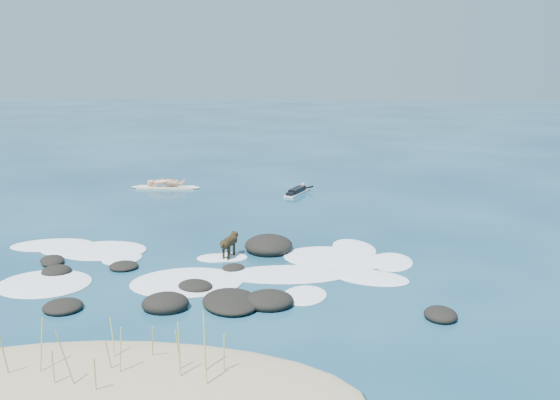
# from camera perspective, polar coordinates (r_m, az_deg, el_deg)

# --- Properties ---
(ground) EXTENTS (160.00, 160.00, 0.00)m
(ground) POSITION_cam_1_polar(r_m,az_deg,el_deg) (19.06, -6.41, -5.13)
(ground) COLOR #0A2642
(ground) RESTS_ON ground
(sand_dune) EXTENTS (9.00, 4.40, 0.60)m
(sand_dune) POSITION_cam_1_polar(r_m,az_deg,el_deg) (11.79, -14.90, -17.10)
(sand_dune) COLOR #9E8966
(sand_dune) RESTS_ON ground
(dune_grass) EXTENTS (3.92, 1.58, 1.24)m
(dune_grass) POSITION_cam_1_polar(r_m,az_deg,el_deg) (11.80, -13.93, -13.57)
(dune_grass) COLOR #9DAE54
(dune_grass) RESTS_ON ground
(reef_rocks) EXTENTS (13.05, 6.76, 0.62)m
(reef_rocks) POSITION_cam_1_polar(r_m,az_deg,el_deg) (17.01, -6.79, -6.94)
(reef_rocks) COLOR black
(reef_rocks) RESTS_ON ground
(breaking_foam) EXTENTS (12.85, 6.37, 0.12)m
(breaking_foam) POSITION_cam_1_polar(r_m,az_deg,el_deg) (18.23, -6.44, -5.92)
(breaking_foam) COLOR white
(breaking_foam) RESTS_ON ground
(standing_surfer_rig) EXTENTS (3.23, 0.66, 1.84)m
(standing_surfer_rig) POSITION_cam_1_polar(r_m,az_deg,el_deg) (29.36, -10.44, 2.44)
(standing_surfer_rig) COLOR #F2E2C1
(standing_surfer_rig) RESTS_ON ground
(paddling_surfer_rig) EXTENTS (1.25, 2.18, 0.38)m
(paddling_surfer_rig) POSITION_cam_1_polar(r_m,az_deg,el_deg) (27.81, 1.60, 0.84)
(paddling_surfer_rig) COLOR silver
(paddling_surfer_rig) RESTS_ON ground
(dog) EXTENTS (0.48, 1.19, 0.77)m
(dog) POSITION_cam_1_polar(r_m,az_deg,el_deg) (18.68, -4.64, -3.82)
(dog) COLOR black
(dog) RESTS_ON ground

